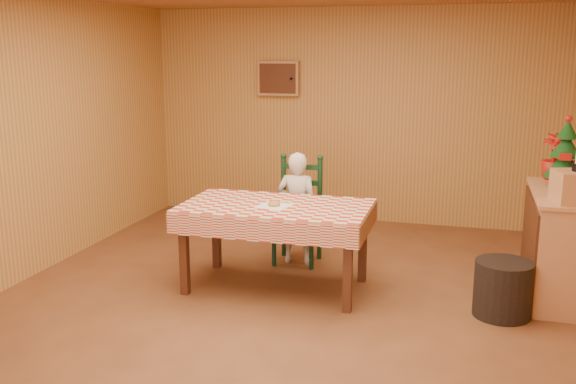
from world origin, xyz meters
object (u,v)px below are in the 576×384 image
Objects in this scene: christmas_tree at (566,154)px; storage_bin at (503,289)px; seated_child at (297,208)px; crate at (575,187)px; dining_table at (276,214)px; ladder_chair at (299,212)px; shelf_unit at (560,244)px.

christmas_tree is 1.36× the size of storage_bin.
storage_bin is at bearing 156.66° from seated_child.
seated_child is 2.55m from crate.
ladder_chair is at bearing 90.00° from dining_table.
dining_table is 0.81m from ladder_chair.
dining_table is 1.47× the size of seated_child.
shelf_unit is 2.72× the size of storage_bin.
ladder_chair is at bearing 178.66° from christmas_tree.
seated_child is (0.00, -0.06, 0.06)m from ladder_chair.
ladder_chair is 1.74× the size of christmas_tree.
shelf_unit is 0.79m from storage_bin.
seated_child is at bearing 164.96° from crate.
seated_child is 3.75× the size of crate.
storage_bin is (-0.49, -0.18, -0.83)m from crate.
dining_table is 2.45m from crate.
christmas_tree reaches higher than dining_table.
christmas_tree reaches higher than ladder_chair.
shelf_unit is (2.41, -0.31, -0.04)m from ladder_chair.
storage_bin is at bearing -3.07° from dining_table.
crate is (2.42, 0.08, 0.37)m from dining_table.
seated_child is at bearing -90.00° from ladder_chair.
crate reaches higher than seated_child.
christmas_tree is (2.42, 0.00, 0.65)m from seated_child.
storage_bin is (1.93, -0.83, -0.33)m from seated_child.
christmas_tree is (2.42, 0.73, 0.52)m from dining_table.
crate is 0.67m from christmas_tree.
crate reaches higher than storage_bin.
ladder_chair reaches higher than shelf_unit.
storage_bin is at bearing -24.75° from ladder_chair.
christmas_tree reaches higher than crate.
seated_child reaches higher than storage_bin.
storage_bin is at bearing -129.21° from shelf_unit.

